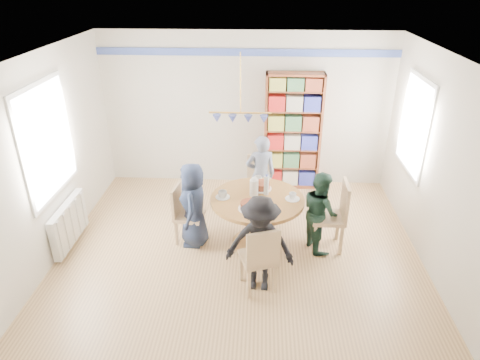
# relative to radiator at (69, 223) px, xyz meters

# --- Properties ---
(ground) EXTENTS (5.00, 5.00, 0.00)m
(ground) POSITION_rel_radiator_xyz_m (2.42, -0.30, -0.35)
(ground) COLOR tan
(room_shell) EXTENTS (5.00, 5.00, 5.00)m
(room_shell) POSITION_rel_radiator_xyz_m (2.16, 0.57, 1.30)
(room_shell) COLOR white
(room_shell) RESTS_ON ground
(radiator) EXTENTS (0.12, 1.00, 0.60)m
(radiator) POSITION_rel_radiator_xyz_m (0.00, 0.00, 0.00)
(radiator) COLOR silver
(radiator) RESTS_ON ground
(dining_table) EXTENTS (1.30, 1.30, 0.75)m
(dining_table) POSITION_rel_radiator_xyz_m (2.65, 0.15, 0.21)
(dining_table) COLOR olive
(dining_table) RESTS_ON ground
(chair_left) EXTENTS (0.44, 0.44, 0.87)m
(chair_left) POSITION_rel_radiator_xyz_m (1.62, 0.20, 0.13)
(chair_left) COLOR tan
(chair_left) RESTS_ON ground
(chair_right) EXTENTS (0.46, 0.46, 1.02)m
(chair_right) POSITION_rel_radiator_xyz_m (3.73, 0.14, 0.21)
(chair_right) COLOR tan
(chair_right) RESTS_ON ground
(chair_far) EXTENTS (0.41, 0.41, 0.90)m
(chair_far) POSITION_rel_radiator_xyz_m (2.68, 1.23, 0.15)
(chair_far) COLOR tan
(chair_far) RESTS_ON ground
(chair_near) EXTENTS (0.52, 0.52, 0.92)m
(chair_near) POSITION_rel_radiator_xyz_m (2.71, -0.85, 0.16)
(chair_near) COLOR tan
(chair_near) RESTS_ON ground
(person_left) EXTENTS (0.40, 0.61, 1.24)m
(person_left) POSITION_rel_radiator_xyz_m (1.76, 0.14, 0.27)
(person_left) COLOR #182036
(person_left) RESTS_ON ground
(person_right) EXTENTS (0.60, 0.68, 1.17)m
(person_right) POSITION_rel_radiator_xyz_m (3.52, 0.13, 0.23)
(person_right) COLOR #172F24
(person_right) RESTS_ON ground
(person_far) EXTENTS (0.54, 0.41, 1.32)m
(person_far) POSITION_rel_radiator_xyz_m (2.69, 1.07, 0.31)
(person_far) COLOR gray
(person_far) RESTS_ON ground
(person_near) EXTENTS (0.86, 0.54, 1.27)m
(person_near) POSITION_rel_radiator_xyz_m (2.70, -0.78, 0.29)
(person_near) COLOR black
(person_near) RESTS_ON ground
(bookshelf) EXTENTS (0.98, 0.29, 2.06)m
(bookshelf) POSITION_rel_radiator_xyz_m (3.23, 2.04, 0.66)
(bookshelf) COLOR brown
(bookshelf) RESTS_ON ground
(tableware) EXTENTS (1.16, 1.16, 0.30)m
(tableware) POSITION_rel_radiator_xyz_m (2.63, 0.18, 0.47)
(tableware) COLOR white
(tableware) RESTS_ON dining_table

